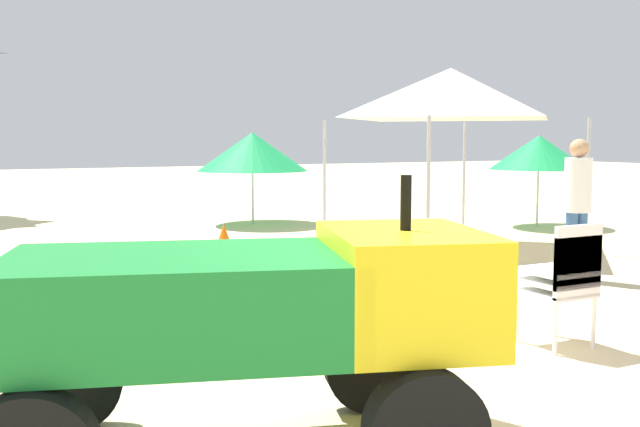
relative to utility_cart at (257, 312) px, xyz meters
name	(u,v)px	position (x,y,z in m)	size (l,w,h in m)	color
ground	(465,410)	(1.40, 0.01, -0.78)	(80.00, 80.00, 0.00)	beige
utility_cart	(257,312)	(0.00, 0.00, 0.00)	(2.79, 1.96, 1.50)	#197A2D
stacked_plastic_chairs	(566,275)	(2.99, 0.74, -0.18)	(0.48, 0.48, 1.02)	white
surfboard_pile	(298,280)	(1.90, 3.42, -0.58)	(2.69, 0.74, 0.40)	orange
lifeguard_near_right	(577,199)	(5.32, 2.83, 0.19)	(0.32, 0.32, 1.69)	#33598C
popup_canopy	(451,94)	(5.60, 5.68, 1.58)	(2.89, 2.89, 2.76)	#B2B2B7
beach_umbrella_mid	(539,152)	(8.83, 7.12, 0.64)	(1.86, 1.86, 1.75)	beige
beach_umbrella_far	(252,152)	(4.16, 10.08, 0.65)	(2.17, 2.17, 1.81)	beige
traffic_cone_near	(224,246)	(1.86, 5.52, -0.49)	(0.41, 0.41, 0.59)	orange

